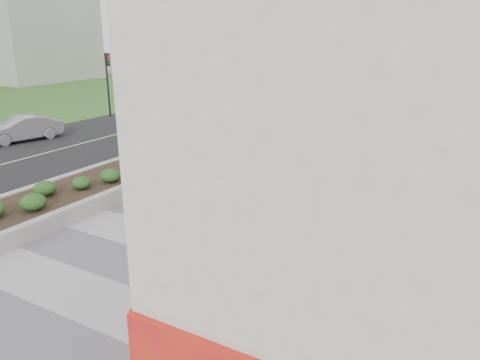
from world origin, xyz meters
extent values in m
plane|color=gray|center=(0.00, 0.00, 0.00)|extent=(160.00, 160.00, 0.00)
cube|color=#A8A8AD|center=(0.00, 3.00, 0.01)|extent=(8.00, 36.00, 0.01)
cube|color=red|center=(4.02, 9.00, 1.50)|extent=(0.12, 24.00, 3.00)
cube|color=#9E9EA0|center=(-5.50, 15.85, 0.28)|extent=(3.00, 0.30, 0.55)
cube|color=#9E9EA0|center=(-6.85, 7.00, 0.28)|extent=(0.30, 18.00, 0.55)
cube|color=#9E9EA0|center=(-4.15, 7.00, 0.28)|extent=(0.30, 18.00, 0.55)
cube|color=#2D2116|center=(-5.50, 7.00, 0.25)|extent=(2.40, 17.40, 0.50)
cube|color=black|center=(-12.00, 7.00, 0.00)|extent=(10.00, 40.00, 0.00)
cylinder|color=black|center=(-7.30, 17.50, 2.10)|extent=(0.12, 0.12, 4.20)
cube|color=black|center=(-7.12, 17.50, 3.75)|extent=(0.18, 0.28, 0.80)
cylinder|color=black|center=(-16.50, 17.00, 2.10)|extent=(0.12, 0.12, 4.20)
cube|color=black|center=(-16.32, 17.00, 3.75)|extent=(0.18, 0.28, 0.80)
cylinder|color=#595654|center=(0.50, 3.00, 0.00)|extent=(0.44, 0.44, 0.01)
cube|color=black|center=(1.55, 2.83, 0.07)|extent=(0.33, 0.74, 0.02)
imported|color=#242328|center=(1.55, 2.83, 0.73)|extent=(0.51, 0.37, 1.31)
sphere|color=#1A34E1|center=(1.55, 2.83, 1.34)|extent=(0.23, 0.23, 0.23)
imported|color=#B0B2B8|center=(-15.19, 9.30, 0.66)|extent=(2.36, 4.22, 1.32)
imported|color=black|center=(-10.55, 20.69, 0.78)|extent=(3.94, 5.77, 1.55)
camera|label=1|loc=(7.02, -6.02, 5.75)|focal=35.00mm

